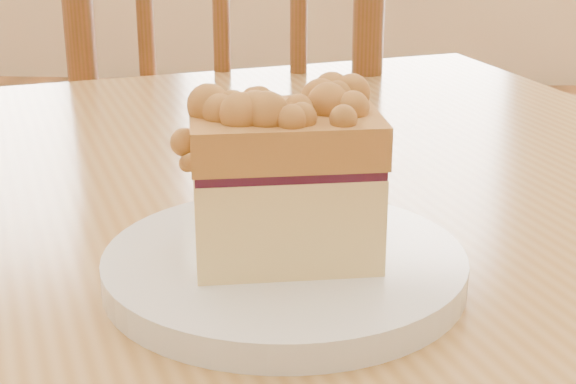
# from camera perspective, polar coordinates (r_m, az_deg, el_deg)

# --- Properties ---
(cafe_table_main) EXTENTS (1.55, 1.32, 0.75)m
(cafe_table_main) POSITION_cam_1_polar(r_m,az_deg,el_deg) (0.75, -17.80, -7.57)
(cafe_table_main) COLOR #B18444
(cafe_table_main) RESTS_ON ground
(cafe_chair_main) EXTENTS (0.48, 0.48, 1.03)m
(cafe_chair_main) POSITION_cam_1_polar(r_m,az_deg,el_deg) (1.39, -2.90, -0.01)
(cafe_chair_main) COLOR brown
(cafe_chair_main) RESTS_ON ground
(plate) EXTENTS (0.23, 0.23, 0.02)m
(plate) POSITION_cam_1_polar(r_m,az_deg,el_deg) (0.56, -0.23, -4.92)
(plate) COLOR white
(plate) RESTS_ON cafe_table_main
(cake_slice) EXTENTS (0.13, 0.10, 0.11)m
(cake_slice) POSITION_cam_1_polar(r_m,az_deg,el_deg) (0.54, -0.21, 1.38)
(cake_slice) COLOR #FFD590
(cake_slice) RESTS_ON plate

